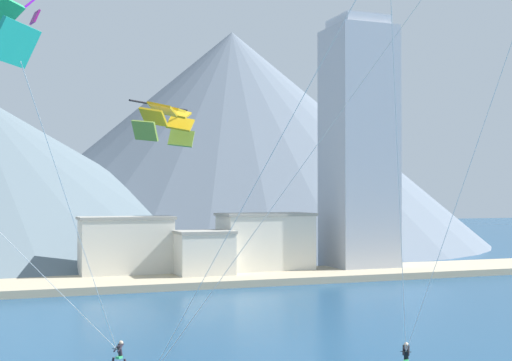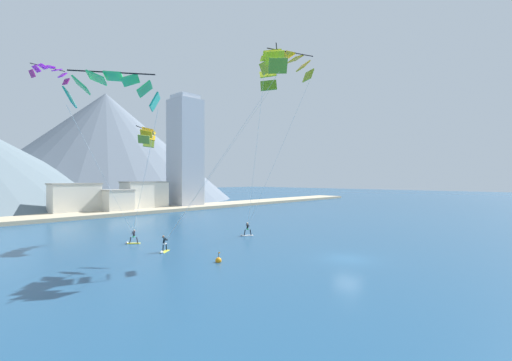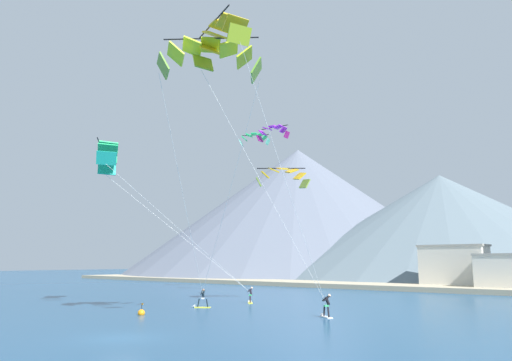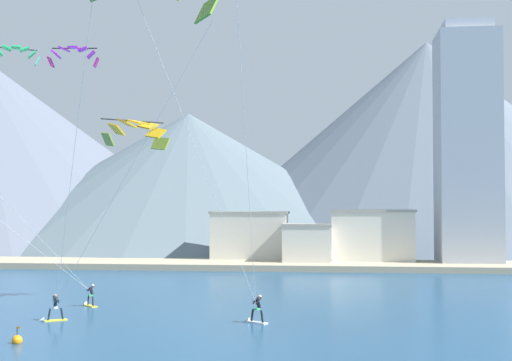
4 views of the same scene
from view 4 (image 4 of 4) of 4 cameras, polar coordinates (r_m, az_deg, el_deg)
name	(u,v)px [view 4 (image 4 of 4)]	position (r m, az deg, el deg)	size (l,w,h in m)	color
kitesurfer_near_lead	(255,314)	(45.15, -0.08, -10.60)	(1.67, 1.30, 1.79)	white
kitesurfer_near_trail	(89,300)	(53.80, -13.18, -9.26)	(1.49, 1.53, 1.67)	yellow
kitesurfer_mid_center	(52,313)	(47.56, -16.00, -10.14)	(1.67, 1.30, 1.75)	yellow
parafoil_kite_distant_high_outer	(16,53)	(74.86, -18.67, 9.64)	(4.56, 3.17, 1.81)	#4EC7A5
parafoil_kite_distant_low_drift	(74,54)	(66.42, -14.38, 9.78)	(4.56, 1.76, 1.86)	#901674
parafoil_kite_distant_mid_solo	(137,131)	(54.27, -9.54, 3.96)	(4.42, 5.26, 2.22)	olive
race_marker_buoy	(17,340)	(40.63, -18.58, -12.03)	(0.56, 0.56, 1.02)	orange
shoreline_strip	(269,265)	(83.93, 1.01, -6.76)	(180.00, 10.00, 0.70)	tan
shore_building_harbour_front	(307,245)	(84.61, 4.10, -5.20)	(5.82, 4.45, 5.16)	silver
shore_building_promenade_mid	(250,238)	(88.87, -0.52, -4.60)	(9.74, 4.33, 6.57)	silver
shore_building_quay_east	(372,238)	(87.29, 9.27, -4.54)	(10.13, 5.60, 6.81)	silver
highrise_tower	(467,146)	(88.18, 16.54, 2.63)	(7.00, 7.00, 29.03)	#A8ADB7
mountain_peak_west_ridge	(427,143)	(139.72, 13.54, 2.97)	(90.55, 90.55, 38.61)	slate
mountain_peak_east_shoulder	(188,179)	(130.61, -5.43, 0.09)	(83.43, 83.43, 24.16)	slate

